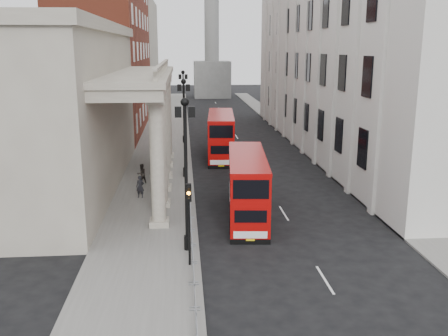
# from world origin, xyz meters

# --- Properties ---
(ground) EXTENTS (260.00, 260.00, 0.00)m
(ground) POSITION_xyz_m (0.00, 0.00, 0.00)
(ground) COLOR black
(ground) RESTS_ON ground
(sidewalk_west) EXTENTS (6.00, 140.00, 0.12)m
(sidewalk_west) POSITION_xyz_m (-3.00, 30.00, 0.06)
(sidewalk_west) COLOR slate
(sidewalk_west) RESTS_ON ground
(sidewalk_east) EXTENTS (3.00, 140.00, 0.12)m
(sidewalk_east) POSITION_xyz_m (13.50, 30.00, 0.06)
(sidewalk_east) COLOR slate
(sidewalk_east) RESTS_ON ground
(kerb) EXTENTS (0.20, 140.00, 0.14)m
(kerb) POSITION_xyz_m (-0.05, 30.00, 0.07)
(kerb) COLOR slate
(kerb) RESTS_ON ground
(portico_building) EXTENTS (9.00, 28.00, 12.00)m
(portico_building) POSITION_xyz_m (-10.50, 18.00, 6.00)
(portico_building) COLOR gray
(portico_building) RESTS_ON ground
(brick_building) EXTENTS (9.00, 32.00, 22.00)m
(brick_building) POSITION_xyz_m (-10.50, 48.00, 11.00)
(brick_building) COLOR maroon
(brick_building) RESTS_ON ground
(west_building_far) EXTENTS (9.00, 30.00, 20.00)m
(west_building_far) POSITION_xyz_m (-10.50, 80.00, 10.00)
(west_building_far) COLOR gray
(west_building_far) RESTS_ON ground
(east_building) EXTENTS (8.00, 55.00, 25.00)m
(east_building) POSITION_xyz_m (16.00, 32.00, 12.50)
(east_building) COLOR silver
(east_building) RESTS_ON ground
(monument_column) EXTENTS (8.00, 8.00, 54.20)m
(monument_column) POSITION_xyz_m (6.00, 92.00, 15.98)
(monument_column) COLOR #60605E
(monument_column) RESTS_ON ground
(lamp_post_south) EXTENTS (1.05, 0.44, 8.32)m
(lamp_post_south) POSITION_xyz_m (-0.60, 4.00, 4.91)
(lamp_post_south) COLOR black
(lamp_post_south) RESTS_ON sidewalk_west
(lamp_post_mid) EXTENTS (1.05, 0.44, 8.32)m
(lamp_post_mid) POSITION_xyz_m (-0.60, 20.00, 4.91)
(lamp_post_mid) COLOR black
(lamp_post_mid) RESTS_ON sidewalk_west
(lamp_post_north) EXTENTS (1.05, 0.44, 8.32)m
(lamp_post_north) POSITION_xyz_m (-0.60, 36.00, 4.91)
(lamp_post_north) COLOR black
(lamp_post_north) RESTS_ON sidewalk_west
(traffic_light) EXTENTS (0.28, 0.33, 4.30)m
(traffic_light) POSITION_xyz_m (-0.50, 1.98, 3.11)
(traffic_light) COLOR black
(traffic_light) RESTS_ON sidewalk_west
(crowd_barriers) EXTENTS (0.50, 18.75, 1.10)m
(crowd_barriers) POSITION_xyz_m (-0.35, 2.23, 0.67)
(crowd_barriers) COLOR gray
(crowd_barriers) RESTS_ON sidewalk_west
(bus_near) EXTENTS (3.16, 9.83, 4.17)m
(bus_near) POSITION_xyz_m (3.40, 9.46, 2.18)
(bus_near) COLOR #A30807
(bus_near) RESTS_ON ground
(bus_far) EXTENTS (3.22, 10.47, 4.46)m
(bus_far) POSITION_xyz_m (3.11, 28.09, 2.33)
(bus_far) COLOR #B10908
(bus_far) RESTS_ON ground
(pedestrian_a) EXTENTS (0.67, 0.51, 1.65)m
(pedestrian_a) POSITION_xyz_m (-3.95, 14.09, 0.95)
(pedestrian_a) COLOR black
(pedestrian_a) RESTS_ON sidewalk_west
(pedestrian_b) EXTENTS (1.00, 0.96, 1.63)m
(pedestrian_b) POSITION_xyz_m (-4.16, 18.08, 0.93)
(pedestrian_b) COLOR #282420
(pedestrian_b) RESTS_ON sidewalk_west
(pedestrian_c) EXTENTS (0.97, 0.88, 1.67)m
(pedestrian_c) POSITION_xyz_m (-2.19, 21.19, 0.95)
(pedestrian_c) COLOR black
(pedestrian_c) RESTS_ON sidewalk_west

